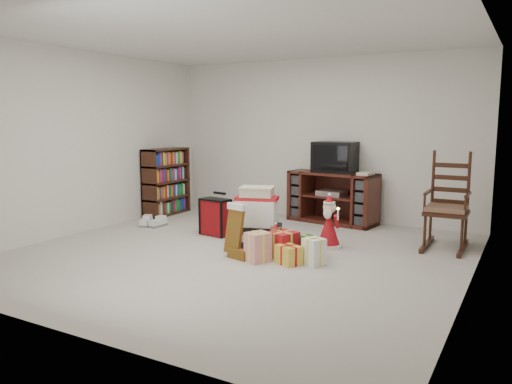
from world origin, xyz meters
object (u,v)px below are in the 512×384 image
red_suitcase (215,217)px  bookshelf (166,183)px  rocking_chair (447,214)px  teddy_bear (276,242)px  tv_stand (332,197)px  mrs_claus_figurine (240,224)px  gift_pile (257,220)px  santa_figurine (329,227)px  gift_cluster (292,250)px  sneaker_pair (152,223)px  crt_television (335,157)px

red_suitcase → bookshelf: bearing=158.1°
rocking_chair → teddy_bear: 2.14m
tv_stand → mrs_claus_figurine: tv_stand is taller
tv_stand → bookshelf: bookshelf is taller
gift_pile → santa_figurine: bearing=4.2°
santa_figurine → gift_cluster: bearing=-99.3°
tv_stand → red_suitcase: bearing=-116.2°
santa_figurine → sneaker_pair: 2.73m
red_suitcase → mrs_claus_figurine: mrs_claus_figurine is taller
bookshelf → red_suitcase: size_ratio=1.85×
teddy_bear → gift_pile: bearing=147.3°
mrs_claus_figurine → gift_cluster: (0.98, -0.50, -0.11)m
rocking_chair → mrs_claus_figurine: bearing=-158.1°
santa_figurine → mrs_claus_figurine: santa_figurine is taller
gift_pile → santa_figurine: size_ratio=1.10×
mrs_claus_figurine → teddy_bear: bearing=-24.6°
bookshelf → gift_cluster: bearing=-26.7°
teddy_bear → crt_television: size_ratio=0.51×
santa_figurine → crt_television: (-0.48, 1.47, 0.75)m
gift_pile → red_suitcase: (-0.75, 0.18, -0.06)m
gift_pile → gift_cluster: 0.85m
tv_stand → gift_cluster: (0.37, -2.21, -0.26)m
tv_stand → gift_cluster: tv_stand is taller
bookshelf → santa_figurine: 3.23m
mrs_claus_figurine → crt_television: crt_television is taller
sneaker_pair → santa_figurine: bearing=-11.0°
santa_figurine → teddy_bear: bearing=-125.6°
teddy_bear → crt_television: crt_television is taller
tv_stand → gift_pile: 1.80m
gift_pile → gift_cluster: (0.70, -0.44, -0.19)m
santa_figurine → gift_cluster: 0.80m
bookshelf → santa_figurine: bearing=-13.2°
rocking_chair → sneaker_pair: bearing=-168.9°
tv_stand → crt_television: 0.61m
rocking_chair → bookshelf: bearing=179.0°
red_suitcase → crt_television: 2.09m
rocking_chair → teddy_bear: (-1.68, -1.29, -0.28)m
bookshelf → mrs_claus_figurine: (2.03, -1.01, -0.30)m
gift_pile → crt_television: 1.96m
teddy_bear → gift_cluster: size_ratio=0.39×
teddy_bear → gift_cluster: 0.35m
bookshelf → gift_cluster: 3.39m
teddy_bear → santa_figurine: size_ratio=0.49×
bookshelf → red_suitcase: bearing=-29.6°
tv_stand → teddy_bear: bearing=-80.1°
santa_figurine → tv_stand: bearing=109.0°
tv_stand → gift_cluster: bearing=-72.6°
rocking_chair → sneaker_pair: rocking_chair is taller
bookshelf → rocking_chair: 4.40m
tv_stand → rocking_chair: size_ratio=1.14×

